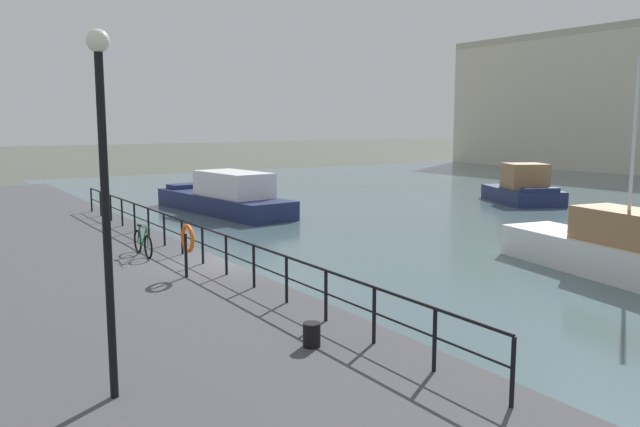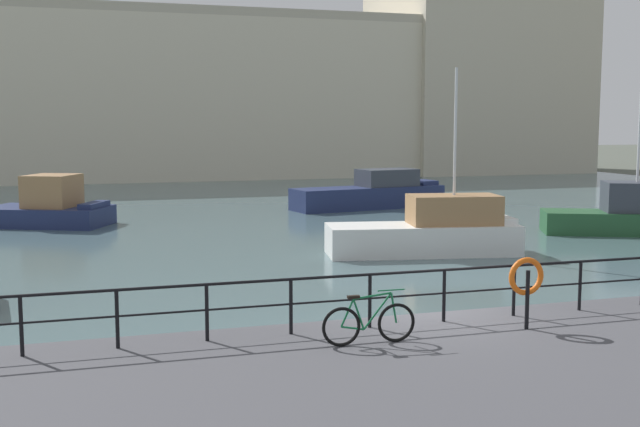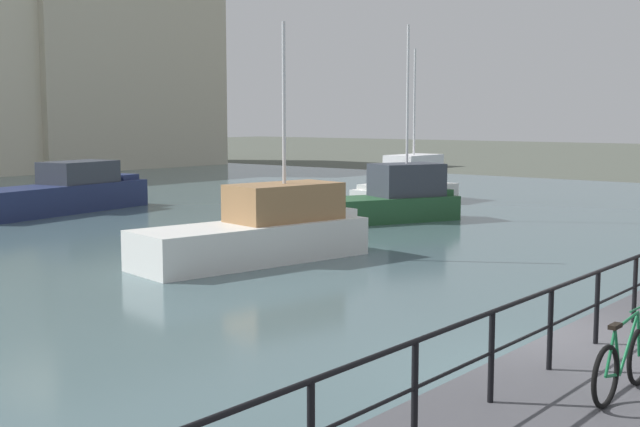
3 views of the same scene
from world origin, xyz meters
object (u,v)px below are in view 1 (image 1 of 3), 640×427
object	(u,v)px
moored_white_yacht	(226,197)
life_ring_stand	(187,240)
moored_cabin_cruiser	(605,247)
quay_lamp_post	(104,173)
moored_small_launch	(523,189)
parked_bicycle	(143,243)
mooring_bollard	(312,335)

from	to	relation	value
moored_white_yacht	life_ring_stand	distance (m)	17.18
moored_cabin_cruiser	life_ring_stand	world-z (taller)	moored_cabin_cruiser
moored_white_yacht	quay_lamp_post	bearing A→B (deg)	145.58
moored_cabin_cruiser	moored_small_launch	size ratio (longest dim) A/B	1.15
moored_cabin_cruiser	parked_bicycle	world-z (taller)	moored_cabin_cruiser
moored_white_yacht	parked_bicycle	bearing A→B (deg)	139.48
mooring_bollard	moored_cabin_cruiser	bearing A→B (deg)	100.67
moored_cabin_cruiser	mooring_bollard	bearing A→B (deg)	-69.02
moored_white_yacht	life_ring_stand	world-z (taller)	moored_white_yacht
moored_white_yacht	quay_lamp_post	xyz separation A→B (m)	(21.57, -11.73, 3.21)
life_ring_stand	mooring_bollard	bearing A→B (deg)	-0.96
moored_cabin_cruiser	moored_small_launch	world-z (taller)	moored_cabin_cruiser
moored_small_launch	life_ring_stand	bearing A→B (deg)	-43.24
quay_lamp_post	mooring_bollard	bearing A→B (deg)	93.66
moored_cabin_cruiser	mooring_bollard	world-z (taller)	moored_cabin_cruiser
parked_bicycle	life_ring_stand	distance (m)	3.35
moored_cabin_cruiser	quay_lamp_post	world-z (taller)	moored_cabin_cruiser
moored_small_launch	quay_lamp_post	xyz separation A→B (m)	(15.88, -28.29, 3.24)
moored_white_yacht	mooring_bollard	world-z (taller)	moored_white_yacht
life_ring_stand	quay_lamp_post	distance (m)	7.76
moored_cabin_cruiser	moored_white_yacht	bearing A→B (deg)	-156.90
parked_bicycle	quay_lamp_post	bearing A→B (deg)	-19.01
parked_bicycle	moored_cabin_cruiser	bearing A→B (deg)	61.30
mooring_bollard	moored_small_launch	bearing A→B (deg)	122.36
moored_cabin_cruiser	life_ring_stand	xyz separation A→B (m)	(-3.84, -12.36, 0.89)
parked_bicycle	quay_lamp_post	distance (m)	10.75
life_ring_stand	parked_bicycle	bearing A→B (deg)	-177.55
moored_small_launch	moored_cabin_cruiser	bearing A→B (deg)	-16.88
parked_bicycle	mooring_bollard	xyz separation A→B (m)	(9.49, 0.04, -0.17)
mooring_bollard	life_ring_stand	bearing A→B (deg)	179.04
moored_cabin_cruiser	life_ring_stand	distance (m)	12.98
moored_cabin_cruiser	mooring_bollard	distance (m)	12.69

